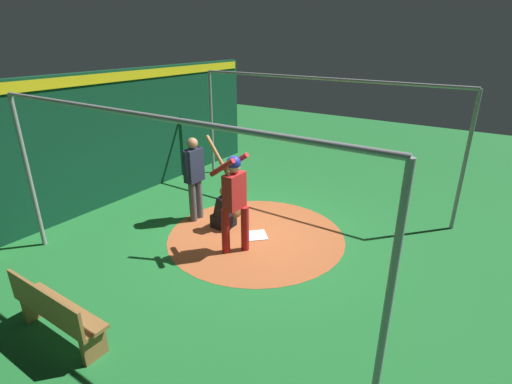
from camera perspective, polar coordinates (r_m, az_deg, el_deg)
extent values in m
plane|color=#1E6B2D|center=(7.82, 0.00, -6.46)|extent=(25.06, 25.06, 0.00)
cylinder|color=#AD562D|center=(7.81, 0.00, -6.44)|extent=(3.51, 3.51, 0.01)
cube|color=white|center=(7.81, 0.00, -6.38)|extent=(0.59, 0.59, 0.01)
cylinder|color=maroon|center=(7.15, -1.63, -5.41)|extent=(0.15, 0.15, 0.87)
cylinder|color=maroon|center=(7.09, -4.49, -5.73)|extent=(0.15, 0.15, 0.87)
cube|color=#B21E1E|center=(6.80, -3.18, 0.12)|extent=(0.22, 0.44, 0.65)
cylinder|color=#B21E1E|center=(6.84, -2.94, 4.48)|extent=(0.53, 0.09, 0.41)
cylinder|color=#B21E1E|center=(6.55, -5.01, 3.59)|extent=(0.53, 0.09, 0.41)
sphere|color=tan|center=(6.64, -3.26, 3.77)|extent=(0.23, 0.23, 0.23)
sphere|color=navy|center=(6.62, -3.27, 4.28)|extent=(0.25, 0.25, 0.25)
cylinder|color=olive|center=(6.63, -5.51, 5.03)|extent=(0.54, 0.06, 0.73)
cube|color=black|center=(8.15, -4.79, -4.15)|extent=(0.40, 0.40, 0.28)
cube|color=black|center=(7.98, -4.65, -1.96)|extent=(0.30, 0.40, 0.46)
sphere|color=#9E704C|center=(7.84, -4.60, 0.13)|extent=(0.21, 0.21, 0.21)
cube|color=gray|center=(7.79, -4.05, -0.02)|extent=(0.03, 0.19, 0.19)
ellipsoid|color=brown|center=(7.91, -2.76, -3.01)|extent=(0.12, 0.28, 0.22)
cylinder|color=#4C4C51|center=(8.49, -8.38, -0.99)|extent=(0.15, 0.15, 0.88)
cylinder|color=#4C4C51|center=(8.36, -9.29, -1.43)|extent=(0.15, 0.15, 0.88)
cube|color=#1E2338|center=(8.15, -9.15, 3.89)|extent=(0.22, 0.42, 0.70)
cylinder|color=#1E2338|center=(8.27, -8.23, 4.62)|extent=(0.09, 0.09, 0.59)
cylinder|color=#1E2338|center=(7.99, -10.15, 3.88)|extent=(0.09, 0.09, 0.59)
sphere|color=#9E704C|center=(8.01, -9.36, 7.10)|extent=(0.23, 0.23, 0.23)
cube|color=#0C3D26|center=(9.83, -19.31, 7.77)|extent=(0.20, 9.06, 3.01)
cube|color=yellow|center=(9.53, -19.95, 15.61)|extent=(0.03, 8.88, 0.20)
cylinder|color=gray|center=(8.04, -30.43, 2.18)|extent=(0.08, 0.08, 2.83)
cylinder|color=gray|center=(3.98, 18.91, -15.10)|extent=(0.08, 0.08, 2.83)
cylinder|color=gray|center=(11.07, -6.55, 9.88)|extent=(0.08, 0.08, 2.83)
cylinder|color=gray|center=(8.58, 28.35, 3.72)|extent=(0.08, 0.08, 2.83)
cylinder|color=gray|center=(5.04, -16.57, 10.83)|extent=(6.39, 0.07, 0.07)
cylinder|color=gray|center=(9.13, 9.27, 16.16)|extent=(6.39, 0.07, 0.07)
cube|color=olive|center=(5.85, -26.94, -15.24)|extent=(1.58, 0.36, 0.05)
cube|color=olive|center=(5.67, -28.75, -14.08)|extent=(1.58, 0.04, 0.40)
cube|color=olive|center=(6.49, -29.70, -14.32)|extent=(0.08, 0.32, 0.40)
cube|color=olive|center=(5.50, -22.73, -20.05)|extent=(0.08, 0.32, 0.40)
sphere|color=white|center=(8.54, -4.03, -3.58)|extent=(0.07, 0.07, 0.07)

